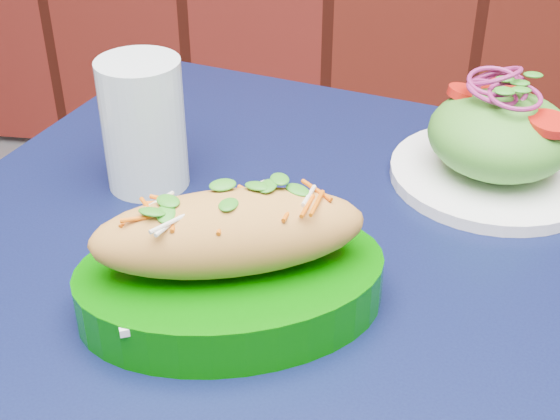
# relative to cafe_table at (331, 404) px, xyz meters

# --- Properties ---
(cafe_table) EXTENTS (0.98, 0.98, 0.75)m
(cafe_table) POSITION_rel_cafe_table_xyz_m (0.00, 0.00, 0.00)
(cafe_table) COLOR black
(cafe_table) RESTS_ON ground
(banh_mi_basket) EXTENTS (0.27, 0.22, 0.11)m
(banh_mi_basket) POSITION_rel_cafe_table_xyz_m (-0.08, 0.01, 0.13)
(banh_mi_basket) COLOR #035F00
(banh_mi_basket) RESTS_ON cafe_table
(salad_plate) EXTENTS (0.20, 0.20, 0.11)m
(salad_plate) POSITION_rel_cafe_table_xyz_m (0.13, 0.23, 0.13)
(salad_plate) COLOR white
(salad_plate) RESTS_ON cafe_table
(water_glass) EXTENTS (0.08, 0.08, 0.13)m
(water_glass) POSITION_rel_cafe_table_xyz_m (-0.20, 0.18, 0.15)
(water_glass) COLOR silver
(water_glass) RESTS_ON cafe_table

